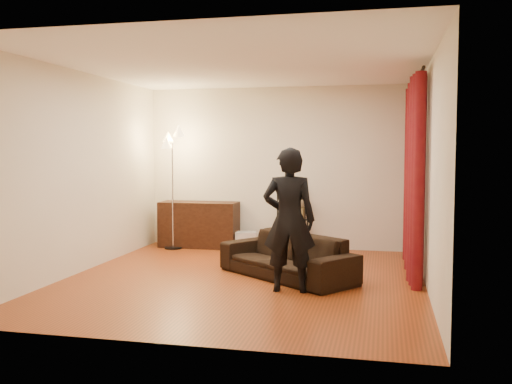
% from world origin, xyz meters
% --- Properties ---
extents(floor, '(5.00, 5.00, 0.00)m').
position_xyz_m(floor, '(0.00, 0.00, 0.00)').
color(floor, '#8F3B15').
rests_on(floor, ground).
extents(ceiling, '(5.00, 5.00, 0.00)m').
position_xyz_m(ceiling, '(0.00, 0.00, 2.70)').
color(ceiling, white).
rests_on(ceiling, ground).
extents(wall_back, '(5.00, 0.00, 5.00)m').
position_xyz_m(wall_back, '(0.00, 2.50, 1.35)').
color(wall_back, beige).
rests_on(wall_back, ground).
extents(wall_front, '(5.00, 0.00, 5.00)m').
position_xyz_m(wall_front, '(0.00, -2.50, 1.35)').
color(wall_front, beige).
rests_on(wall_front, ground).
extents(wall_left, '(0.00, 5.00, 5.00)m').
position_xyz_m(wall_left, '(-2.25, 0.00, 1.35)').
color(wall_left, beige).
rests_on(wall_left, ground).
extents(wall_right, '(0.00, 5.00, 5.00)m').
position_xyz_m(wall_right, '(2.25, 0.00, 1.35)').
color(wall_right, beige).
rests_on(wall_right, ground).
extents(curtain_rod, '(0.04, 2.65, 0.04)m').
position_xyz_m(curtain_rod, '(2.15, 1.12, 2.58)').
color(curtain_rod, black).
rests_on(curtain_rod, wall_right).
extents(curtain, '(0.22, 2.65, 2.55)m').
position_xyz_m(curtain, '(2.13, 1.12, 1.28)').
color(curtain, maroon).
rests_on(curtain, ground).
extents(sofa, '(1.97, 1.76, 0.56)m').
position_xyz_m(sofa, '(0.53, 0.23, 0.28)').
color(sofa, black).
rests_on(sofa, ground).
extents(person, '(0.64, 0.45, 1.68)m').
position_xyz_m(person, '(0.67, -0.47, 0.84)').
color(person, black).
rests_on(person, ground).
extents(media_cabinet, '(1.32, 0.51, 0.77)m').
position_xyz_m(media_cabinet, '(-1.33, 2.23, 0.38)').
color(media_cabinet, '#33190D').
rests_on(media_cabinet, ground).
extents(storage_boxes, '(0.39, 0.34, 0.29)m').
position_xyz_m(storage_boxes, '(-0.51, 2.22, 0.14)').
color(storage_boxes, beige).
rests_on(storage_boxes, ground).
extents(wire_shelf, '(0.47, 0.34, 1.00)m').
position_xyz_m(wire_shelf, '(0.27, 2.28, 0.50)').
color(wire_shelf, black).
rests_on(wire_shelf, ground).
extents(floor_lamp, '(0.43, 0.43, 1.97)m').
position_xyz_m(floor_lamp, '(-1.70, 1.97, 0.99)').
color(floor_lamp, silver).
rests_on(floor_lamp, ground).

